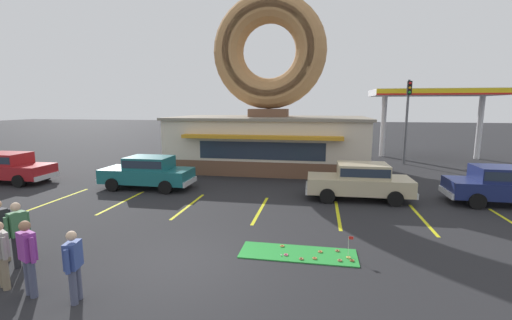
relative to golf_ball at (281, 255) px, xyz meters
name	(u,v)px	position (x,y,z in m)	size (l,w,h in m)	color
ground_plane	(187,265)	(-2.38, -0.92, -0.05)	(160.00, 160.00, 0.00)	#232326
donut_shop_building	(269,111)	(-2.27, 13.03, 3.69)	(12.30, 6.75, 10.96)	brown
putting_mat	(298,254)	(0.44, 0.27, -0.04)	(3.23, 1.11, 0.03)	green
mini_donut_near_left	(301,259)	(0.55, -0.11, 0.00)	(0.13, 0.13, 0.04)	#A5724C
mini_donut_near_right	(315,258)	(0.90, -0.02, 0.00)	(0.13, 0.13, 0.04)	#D17F47
mini_donut_mid_left	(286,255)	(0.12, 0.06, 0.00)	(0.13, 0.13, 0.04)	#D8667F
mini_donut_mid_centre	(340,260)	(1.56, -0.03, 0.00)	(0.13, 0.13, 0.04)	#A5724C
mini_donut_mid_right	(349,257)	(1.80, 0.20, 0.00)	(0.13, 0.13, 0.04)	#E5C666
mini_donut_far_left	(352,260)	(1.87, 0.02, 0.00)	(0.13, 0.13, 0.04)	brown
mini_donut_far_centre	(282,246)	(-0.04, 0.63, 0.00)	(0.13, 0.13, 0.04)	#D17F47
mini_donut_far_right	(320,252)	(1.05, 0.43, 0.00)	(0.13, 0.13, 0.04)	#D17F47
mini_donut_extra	(337,251)	(1.53, 0.58, 0.00)	(0.13, 0.13, 0.04)	#A5724C
golf_ball	(281,255)	(0.00, 0.00, 0.00)	(0.04, 0.04, 0.04)	white
putting_flag_pin	(350,241)	(1.84, 0.38, 0.39)	(0.13, 0.01, 0.55)	silver
car_teal	(148,171)	(-7.36, 6.59, 0.82)	(4.56, 1.98, 1.60)	#196066
car_navy	(504,184)	(8.53, 6.64, 0.82)	(4.57, 2.00, 1.60)	navy
car_champagne	(360,180)	(2.74, 6.40, 0.82)	(4.59, 2.04, 1.60)	#BCAD89
car_red	(8,166)	(-15.30, 6.43, 0.82)	(4.58, 2.02, 1.60)	maroon
pedestrian_blue_sweater_man	(28,255)	(-5.14, -2.89, 0.90)	(0.55, 0.37, 1.70)	#474C66
pedestrian_hooded_kid	(0,228)	(-7.18, -1.65, 0.89)	(0.32, 0.58, 1.70)	#7F7056
pedestrian_leather_jacket_man	(1,252)	(-6.00, -2.73, 0.81)	(0.53, 0.39, 1.57)	#7F7056
pedestrian_clipboard_woman	(74,263)	(-4.02, -2.92, 0.81)	(0.32, 0.58, 1.56)	#474C66
pedestrian_beanie_man	(18,231)	(-6.52, -1.75, 0.89)	(0.35, 0.57, 1.70)	#232328
trash_bin	(151,166)	(-8.93, 9.94, 0.45)	(0.57, 0.57, 0.97)	#232833
traffic_light_pole	(407,111)	(6.85, 16.35, 3.66)	(0.28, 0.47, 5.80)	#595B60
gas_station_canopy	(433,95)	(9.47, 19.95, 4.81)	(9.00, 4.46, 5.30)	silver
parking_stripe_far_left	(61,199)	(-10.28, 4.08, -0.05)	(0.12, 3.60, 0.01)	yellow
parking_stripe_left	(122,202)	(-7.28, 4.08, -0.05)	(0.12, 3.60, 0.01)	yellow
parking_stripe_mid_left	(189,206)	(-4.28, 4.08, -0.05)	(0.12, 3.60, 0.01)	yellow
parking_stripe_centre	(260,210)	(-1.28, 4.08, -0.05)	(0.12, 3.60, 0.01)	yellow
parking_stripe_mid_right	(338,214)	(1.72, 4.08, -0.05)	(0.12, 3.60, 0.01)	yellow
parking_stripe_right	(422,219)	(4.72, 4.08, -0.05)	(0.12, 3.60, 0.01)	yellow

